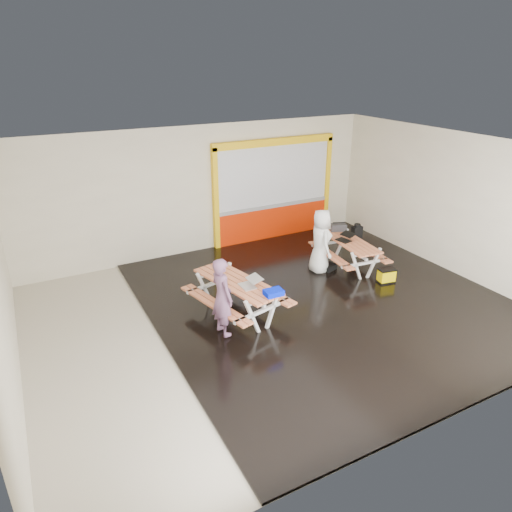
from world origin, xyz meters
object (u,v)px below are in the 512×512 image
laptop_right (345,238)px  dark_case (329,267)px  picnic_table_left (237,289)px  person_right (321,242)px  fluke_bag (386,276)px  person_left (222,297)px  picnic_table_right (349,247)px  laptop_left (250,283)px  backpack (357,232)px  toolbox (338,227)px  blue_pouch (274,292)px

laptop_right → dark_case: (-0.46, 0.01, -0.72)m
picnic_table_left → person_right: bearing=20.2°
dark_case → fluke_bag: 1.49m
person_left → dark_case: bearing=-74.6°
picnic_table_right → laptop_left: 3.67m
person_right → laptop_left: bearing=128.6°
person_right → backpack: person_right is taller
person_right → toolbox: (0.95, 0.53, 0.06)m
blue_pouch → backpack: 4.54m
picnic_table_left → dark_case: bearing=17.0°
picnic_table_left → laptop_left: (0.14, -0.32, 0.26)m
person_right → dark_case: 0.75m
person_left → person_right: (3.42, 1.59, -0.06)m
laptop_left → toolbox: 4.11m
picnic_table_left → dark_case: 3.24m
person_left → toolbox: bearing=-70.8°
person_right → backpack: bearing=-64.7°
person_right → laptop_left: (-2.70, -1.37, 0.08)m
picnic_table_right → backpack: (0.69, 0.54, 0.12)m
laptop_left → picnic_table_right: bearing=18.7°
picnic_table_left → person_right: size_ratio=1.43×
laptop_left → backpack: (4.15, 1.72, -0.18)m
picnic_table_left → backpack: backpack is taller
picnic_table_right → toolbox: bearing=76.0°
laptop_left → dark_case: 3.27m
person_right → dark_case: bearing=-104.7°
laptop_left → backpack: bearing=22.5°
person_left → blue_pouch: size_ratio=4.40×
blue_pouch → dark_case: bearing=34.0°
blue_pouch → dark_case: blue_pouch is taller
picnic_table_left → laptop_right: size_ratio=5.07×
dark_case → picnic_table_left: bearing=-163.0°
person_left → blue_pouch: (0.95, -0.33, 0.02)m
toolbox → dark_case: size_ratio=1.25×
picnic_table_right → backpack: size_ratio=4.64×
picnic_table_left → fluke_bag: size_ratio=5.36×
laptop_left → fluke_bag: (3.73, 0.01, -0.68)m
blue_pouch → dark_case: (2.69, 1.81, -0.78)m
laptop_left → person_right: bearing=26.8°
dark_case → fluke_bag: size_ratio=0.84×
laptop_right → dark_case: size_ratio=1.26×
person_right → laptop_right: size_ratio=3.55×
laptop_right → blue_pouch: laptop_right is taller
laptop_left → dark_case: (2.92, 1.26, -0.78)m
person_left → toolbox: size_ratio=3.41×
person_left → fluke_bag: (4.44, 0.24, -0.66)m
laptop_right → toolbox: 0.70m
person_right → fluke_bag: size_ratio=3.76×
fluke_bag → person_left: bearing=-176.9°
picnic_table_right → toolbox: toolbox is taller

